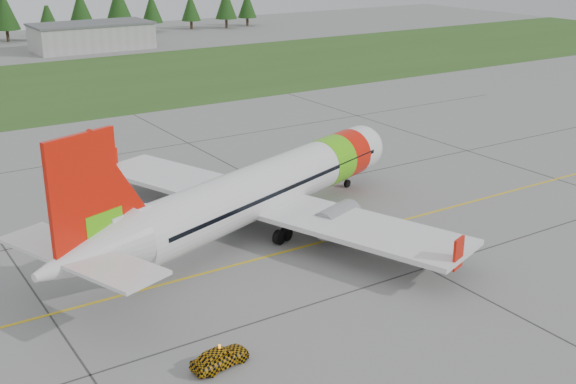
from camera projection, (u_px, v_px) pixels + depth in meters
ground at (314, 304)px, 47.37m from camera, size 320.00×320.00×0.00m
aircraft at (261, 190)px, 58.44m from camera, size 37.17×35.31×11.71m
follow_me_car at (219, 339)px, 39.92m from camera, size 1.38×1.56×3.49m
grass_strip at (12, 91)px, 112.18m from camera, size 320.00×50.00×0.03m
taxi_guideline at (252, 260)px, 53.69m from camera, size 120.00×0.25×0.02m
hangar_east at (92, 37)px, 152.59m from camera, size 24.00×12.00×5.20m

